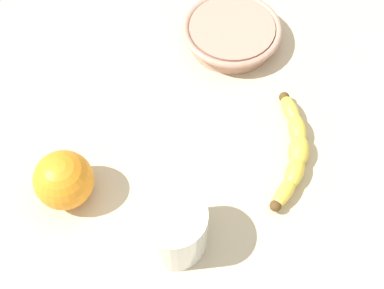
{
  "coord_description": "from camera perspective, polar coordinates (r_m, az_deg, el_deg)",
  "views": [
    {
      "loc": [
        37.42,
        15.26,
        75.66
      ],
      "look_at": [
        3.81,
        -10.78,
        5.0
      ],
      "focal_mm": 49.77,
      "sensor_mm": 36.0,
      "label": 1
    }
  ],
  "objects": [
    {
      "name": "smoothie_glass",
      "position": [
        0.74,
        -1.95,
        -8.99
      ],
      "size": [
        9.28,
        9.28,
        9.13
      ],
      "color": "silver",
      "rests_on": "wooden_tabletop"
    },
    {
      "name": "orange_fruit",
      "position": [
        0.79,
        -13.58,
        -3.73
      ],
      "size": [
        8.76,
        8.76,
        8.76
      ],
      "primitive_type": "sphere",
      "color": "orange",
      "rests_on": "wooden_tabletop"
    },
    {
      "name": "wooden_tabletop",
      "position": [
        0.84,
        7.39,
        -3.31
      ],
      "size": [
        120.0,
        120.0,
        3.0
      ],
      "primitive_type": "cube",
      "color": "beige",
      "rests_on": "ground"
    },
    {
      "name": "banana",
      "position": [
        0.84,
        10.83,
        -0.58
      ],
      "size": [
        19.29,
        11.84,
        3.21
      ],
      "rotation": [
        0.0,
        0.0,
        3.65
      ],
      "color": "yellow",
      "rests_on": "wooden_tabletop"
    },
    {
      "name": "ceramic_bowl",
      "position": [
        0.96,
        4.28,
        11.85
      ],
      "size": [
        17.6,
        17.6,
        3.96
      ],
      "color": "tan",
      "rests_on": "wooden_tabletop"
    }
  ]
}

